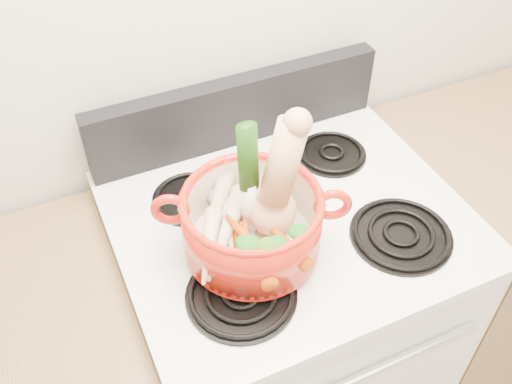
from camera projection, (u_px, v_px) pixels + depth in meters
name	position (u px, v px, depth m)	size (l,w,h in m)	color
wall_back	(225.00, 4.00, 1.28)	(3.50, 0.02, 2.60)	silver
stove_body	(283.00, 332.00, 1.64)	(0.76, 0.65, 0.92)	silver
cooktop	(290.00, 219.00, 1.30)	(0.78, 0.67, 0.03)	white
control_backsplash	(237.00, 111.00, 1.42)	(0.76, 0.05, 0.18)	black
oven_handle	(360.00, 378.00, 1.19)	(0.02, 0.02, 0.60)	silver
burner_front_left	(241.00, 294.00, 1.13)	(0.22, 0.22, 0.02)	black
burner_front_right	(401.00, 234.00, 1.24)	(0.22, 0.22, 0.02)	black
burner_back_left	(190.00, 197.00, 1.32)	(0.17, 0.17, 0.02)	black
burner_back_right	(332.00, 153.00, 1.43)	(0.17, 0.17, 0.02)	black
dutch_oven	(252.00, 224.00, 1.15)	(0.28, 0.28, 0.14)	red
pot_handle_left	(170.00, 210.00, 1.12)	(0.08, 0.08, 0.02)	red
pot_handle_right	(333.00, 205.00, 1.13)	(0.08, 0.08, 0.02)	red
squash	(274.00, 181.00, 1.11)	(0.11, 0.11, 0.26)	#E2A574
leek	(249.00, 179.00, 1.11)	(0.04, 0.04, 0.27)	white
ginger	(254.00, 195.00, 1.24)	(0.08, 0.06, 0.05)	tan
parsnip_0	(236.00, 230.00, 1.16)	(0.04, 0.04, 0.20)	beige
parsnip_1	(226.00, 232.00, 1.15)	(0.05, 0.05, 0.22)	beige
parsnip_2	(227.00, 218.00, 1.18)	(0.04, 0.04, 0.17)	beige
parsnip_3	(209.00, 245.00, 1.11)	(0.04, 0.04, 0.17)	beige
parsnip_4	(217.00, 205.00, 1.18)	(0.05, 0.05, 0.23)	beige
carrot_0	(240.00, 242.00, 1.15)	(0.03, 0.03, 0.17)	#BD5109
carrot_1	(255.00, 254.00, 1.12)	(0.03, 0.03, 0.16)	#DC520B
carrot_2	(282.00, 240.00, 1.13)	(0.03, 0.03, 0.17)	#BC3809
carrot_3	(245.00, 242.00, 1.13)	(0.03, 0.03, 0.13)	#C54A09
carrot_4	(251.00, 243.00, 1.11)	(0.03, 0.03, 0.17)	red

